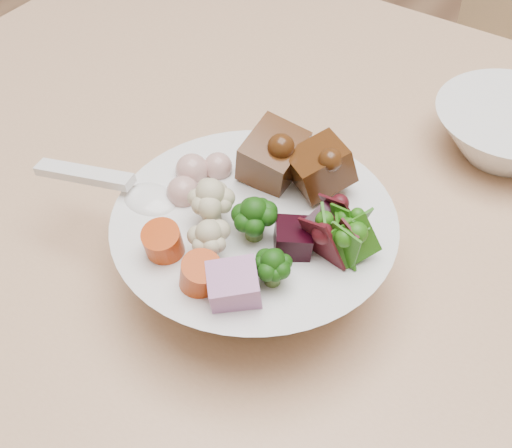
% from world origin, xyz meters
% --- Properties ---
extents(food_bowl, '(0.24, 0.24, 0.13)m').
position_xyz_m(food_bowl, '(-0.16, -0.23, 0.78)').
color(food_bowl, white).
rests_on(food_bowl, dining_table).
extents(soup_spoon, '(0.14, 0.05, 0.03)m').
position_xyz_m(soup_spoon, '(-0.27, -0.26, 0.81)').
color(soup_spoon, white).
rests_on(soup_spoon, food_bowl).
extents(side_bowl, '(0.16, 0.16, 0.05)m').
position_xyz_m(side_bowl, '(-0.03, 0.06, 0.77)').
color(side_bowl, white).
rests_on(side_bowl, dining_table).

